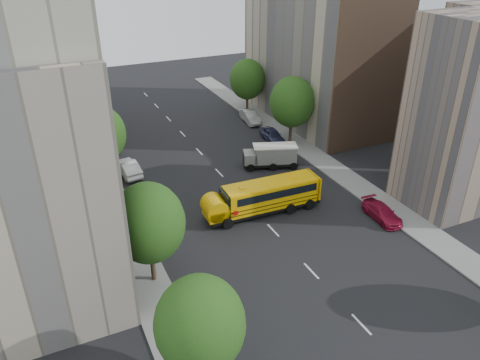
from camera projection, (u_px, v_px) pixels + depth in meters
ground at (262, 219)px, 41.60m from camera, size 120.00×120.00×0.00m
sidewalk_left at (121, 220)px, 41.29m from camera, size 3.00×80.00×0.12m
sidewalk_right at (337, 171)px, 49.87m from camera, size 3.00×80.00×0.12m
lane_markings at (219, 173)px, 49.62m from camera, size 0.15×64.00×0.01m
building_left_cream at (16, 122)px, 35.03m from camera, size 10.00×26.00×20.00m
building_left_redbrick at (15, 89)px, 54.30m from camera, size 10.00×15.00×13.00m
building_left_near at (28, 204)px, 27.31m from camera, size 10.00×7.00×17.00m
building_right_near at (472, 115)px, 40.73m from camera, size 10.00×7.00×17.00m
building_right_far at (317, 52)px, 60.14m from camera, size 10.00×22.00×18.00m
building_right_sidewall at (372, 72)px, 51.32m from camera, size 10.10×0.30×18.00m
street_tree_0 at (200, 325)px, 24.11m from camera, size 4.80×4.80×7.41m
street_tree_1 at (148, 223)px, 31.98m from camera, size 5.12×5.12×7.90m
street_tree_2 at (101, 134)px, 46.47m from camera, size 4.99×4.99×7.71m
street_tree_4 at (292, 102)px, 54.55m from camera, size 5.25×5.25×8.10m
street_tree_5 at (247, 79)px, 64.35m from camera, size 4.86×4.86×7.51m
school_bus at (262, 196)px, 41.82m from camera, size 10.76×2.92×3.01m
safari_truck at (271, 156)px, 50.32m from camera, size 6.15×3.88×2.49m
parked_car_0 at (199, 317)px, 29.99m from camera, size 1.98×4.19×1.38m
parked_car_1 at (128, 168)px, 48.90m from camera, size 2.14×4.97×1.59m
parked_car_2 at (107, 144)px, 54.67m from camera, size 2.32×4.83×1.33m
parked_car_3 at (382, 213)px, 41.33m from camera, size 2.04×4.53×1.29m
parked_car_4 at (272, 135)px, 56.93m from camera, size 2.03×4.52×1.51m
parked_car_5 at (250, 117)px, 62.56m from camera, size 2.02×4.75×1.53m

